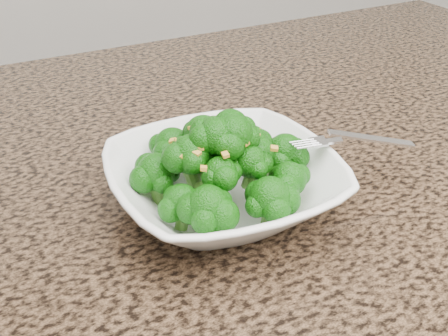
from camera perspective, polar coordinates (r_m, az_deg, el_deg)
granite_counter at (r=0.68m, az=-0.26°, el=-2.14°), size 1.64×1.04×0.03m
bowl at (r=0.60m, az=0.00°, el=-1.63°), size 0.26×0.26×0.06m
broccoli_pile at (r=0.57m, az=0.00°, el=4.01°), size 0.21×0.21×0.07m
garlic_topping at (r=0.55m, az=0.00°, el=7.68°), size 0.13×0.13×0.01m
fork at (r=0.63m, az=11.25°, el=2.74°), size 0.17×0.09×0.01m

